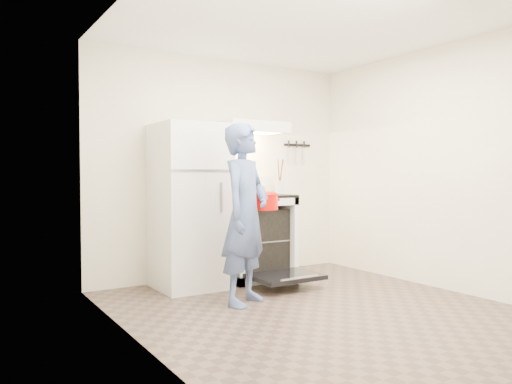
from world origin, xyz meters
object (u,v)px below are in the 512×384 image
at_px(stove_body, 255,238).
at_px(person, 245,214).
at_px(refrigerator, 190,206).
at_px(dutch_oven, 262,202).
at_px(tea_kettle, 224,181).

distance_m(stove_body, person, 1.17).
height_order(refrigerator, dutch_oven, refrigerator).
bearing_deg(dutch_oven, person, -146.31).
xyz_separation_m(refrigerator, dutch_oven, (0.47, -0.66, 0.06)).
relative_size(stove_body, dutch_oven, 2.39).
bearing_deg(refrigerator, dutch_oven, -54.97).
distance_m(refrigerator, person, 0.88).
bearing_deg(person, refrigerator, 68.39).
bearing_deg(stove_body, person, -126.20).
bearing_deg(dutch_oven, tea_kettle, 86.79).
distance_m(person, dutch_oven, 0.38).
height_order(person, dutch_oven, person).
distance_m(refrigerator, tea_kettle, 0.61).
distance_m(stove_body, tea_kettle, 0.73).
relative_size(refrigerator, stove_body, 1.85).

